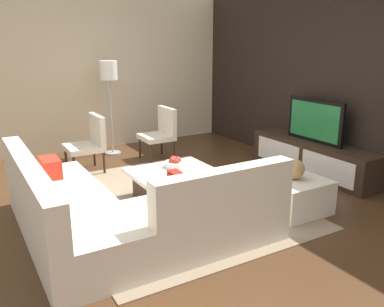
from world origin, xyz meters
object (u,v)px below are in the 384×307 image
at_px(ottoman, 293,195).
at_px(floor_lamp, 109,77).
at_px(fruit_bowl, 175,163).
at_px(book_stack, 175,175).
at_px(decorative_ball, 295,169).
at_px(media_console, 312,158).
at_px(television, 315,121).
at_px(accent_chair_far, 161,130).
at_px(sectional_couch, 117,212).
at_px(coffee_table, 175,185).
at_px(accent_chair_near, 90,140).

bearing_deg(ottoman, floor_lamp, -164.45).
distance_m(fruit_bowl, book_stack, 0.45).
bearing_deg(decorative_ball, media_console, 125.40).
distance_m(television, accent_chair_far, 2.50).
relative_size(media_console, fruit_bowl, 7.72).
height_order(media_console, fruit_bowl, fruit_bowl).
bearing_deg(media_console, sectional_couch, -81.12).
bearing_deg(coffee_table, sectional_couch, -58.19).
bearing_deg(accent_chair_near, television, 62.07).
height_order(media_console, sectional_couch, sectional_couch).
height_order(floor_lamp, ottoman, floor_lamp).
relative_size(accent_chair_near, fruit_bowl, 3.11).
bearing_deg(television, accent_chair_far, -140.13).
bearing_deg(decorative_ball, ottoman, 0.00).
distance_m(coffee_table, book_stack, 0.33).
bearing_deg(coffee_table, accent_chair_far, 158.65).
distance_m(television, floor_lamp, 3.47).
xyz_separation_m(media_console, ottoman, (0.89, -1.25, -0.05)).
xyz_separation_m(coffee_table, book_stack, (0.22, -0.12, 0.22)).
bearing_deg(accent_chair_near, accent_chair_far, 98.25).
bearing_deg(floor_lamp, accent_chair_far, 41.77).
xyz_separation_m(media_console, accent_chair_near, (-1.83, -2.84, 0.24)).
height_order(fruit_bowl, accent_chair_far, accent_chair_far).
xyz_separation_m(ottoman, fruit_bowl, (-1.17, -0.95, 0.23)).
xyz_separation_m(fruit_bowl, book_stack, (0.40, -0.22, -0.01)).
bearing_deg(television, floor_lamp, -139.61).
xyz_separation_m(media_console, decorative_ball, (0.89, -1.25, 0.27)).
xyz_separation_m(accent_chair_near, ottoman, (2.72, 1.60, -0.29)).
xyz_separation_m(ottoman, accent_chair_far, (-2.79, -0.34, 0.29)).
distance_m(floor_lamp, book_stack, 2.89).
bearing_deg(accent_chair_far, television, 31.78).
height_order(floor_lamp, accent_chair_far, floor_lamp).
bearing_deg(sectional_couch, television, 98.88).
bearing_deg(fruit_bowl, television, 82.69).
relative_size(sectional_couch, accent_chair_far, 2.79).
height_order(coffee_table, fruit_bowl, fruit_bowl).
bearing_deg(television, decorative_ball, -54.61).
distance_m(coffee_table, ottoman, 1.44).
distance_m(decorative_ball, book_stack, 1.40).
xyz_separation_m(media_console, sectional_couch, (0.51, -3.29, 0.04)).
xyz_separation_m(television, floor_lamp, (-2.61, -2.22, 0.54)).
height_order(coffee_table, ottoman, ottoman).
bearing_deg(sectional_couch, book_stack, 114.47).
bearing_deg(fruit_bowl, ottoman, 39.12).
distance_m(media_console, book_stack, 2.42).
distance_m(coffee_table, fruit_bowl, 0.31).
xyz_separation_m(sectional_couch, coffee_table, (-0.61, 0.99, -0.09)).
relative_size(television, sectional_couch, 0.42).
height_order(media_console, ottoman, media_console).
bearing_deg(accent_chair_near, sectional_couch, -5.83).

